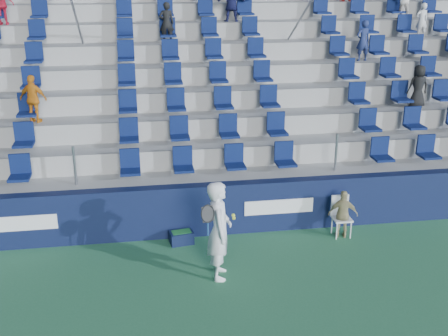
% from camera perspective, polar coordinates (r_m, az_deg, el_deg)
% --- Properties ---
extents(ground, '(70.00, 70.00, 0.00)m').
position_cam_1_polar(ground, '(10.31, 1.37, -14.33)').
color(ground, '#32754A').
rests_on(ground, ground).
extents(sponsor_wall, '(24.00, 0.32, 1.20)m').
position_cam_1_polar(sponsor_wall, '(12.74, -1.13, -4.17)').
color(sponsor_wall, '#0F1739').
rests_on(sponsor_wall, ground).
extents(grandstand, '(24.00, 8.17, 6.63)m').
position_cam_1_polar(grandstand, '(17.09, -3.54, 7.50)').
color(grandstand, gray).
rests_on(grandstand, ground).
extents(tennis_player, '(0.69, 0.78, 1.99)m').
position_cam_1_polar(tennis_player, '(10.85, -0.49, -6.34)').
color(tennis_player, white).
rests_on(tennis_player, ground).
extents(line_judge_chair, '(0.41, 0.42, 0.93)m').
position_cam_1_polar(line_judge_chair, '(12.99, 11.77, -4.48)').
color(line_judge_chair, white).
rests_on(line_judge_chair, ground).
extents(line_judge, '(0.70, 0.45, 1.11)m').
position_cam_1_polar(line_judge, '(12.85, 12.00, -4.62)').
color(line_judge, tan).
rests_on(line_judge, ground).
extents(ball_bin, '(0.55, 0.40, 0.28)m').
position_cam_1_polar(ball_bin, '(12.50, -4.34, -6.99)').
color(ball_bin, black).
rests_on(ball_bin, ground).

